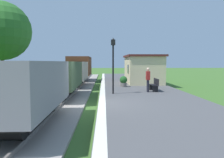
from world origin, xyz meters
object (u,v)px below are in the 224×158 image
object	(u,v)px
potted_planter	(123,81)
lamp_post_near	(113,55)
bench_down_platform	(134,75)
freight_train	(68,73)
station_hut	(143,69)
bench_near_hut	(155,85)
person_waiting	(148,79)
tree_trackside_far	(1,31)

from	to	relation	value
potted_planter	lamp_post_near	world-z (taller)	lamp_post_near
bench_down_platform	freight_train	bearing A→B (deg)	-123.93
freight_train	station_hut	xyz separation A→B (m)	(6.80, 4.38, 0.17)
freight_train	station_hut	world-z (taller)	station_hut
bench_near_hut	potted_planter	world-z (taller)	potted_planter
bench_down_platform	potted_planter	distance (m)	9.08
person_waiting	potted_planter	bearing A→B (deg)	-67.43
station_hut	tree_trackside_far	size ratio (longest dim) A/B	0.80
lamp_post_near	bench_down_platform	bearing A→B (deg)	76.82
freight_train	potted_planter	xyz separation A→B (m)	(4.56, 0.92, -0.76)
tree_trackside_far	bench_near_hut	bearing A→B (deg)	-13.16
potted_planter	bench_down_platform	bearing A→B (deg)	77.18
person_waiting	lamp_post_near	world-z (taller)	lamp_post_near
bench_down_platform	lamp_post_near	xyz separation A→B (m)	(-3.07, -13.09, 2.08)
freight_train	bench_down_platform	distance (m)	11.80
bench_down_platform	person_waiting	world-z (taller)	person_waiting
freight_train	bench_near_hut	xyz separation A→B (m)	(6.57, -2.02, -0.76)
bench_down_platform	lamp_post_near	distance (m)	13.61
bench_near_hut	tree_trackside_far	bearing A→B (deg)	166.84
bench_down_platform	potted_planter	world-z (taller)	potted_planter
bench_near_hut	tree_trackside_far	world-z (taller)	tree_trackside_far
lamp_post_near	potted_planter	bearing A→B (deg)	76.07
freight_train	bench_down_platform	bearing A→B (deg)	56.07
station_hut	potted_planter	distance (m)	4.23
bench_near_hut	person_waiting	size ratio (longest dim) A/B	0.88
freight_train	person_waiting	bearing A→B (deg)	-23.08
station_hut	bench_near_hut	xyz separation A→B (m)	(-0.23, -6.40, -0.93)
person_waiting	lamp_post_near	size ratio (longest dim) A/B	0.46
bench_down_platform	station_hut	bearing A→B (deg)	-87.57
potted_planter	tree_trackside_far	world-z (taller)	tree_trackside_far
person_waiting	tree_trackside_far	size ratio (longest dim) A/B	0.23
person_waiting	potted_planter	size ratio (longest dim) A/B	1.87
freight_train	bench_near_hut	size ratio (longest dim) A/B	17.33
person_waiting	bench_near_hut	bearing A→B (deg)	-138.11
bench_near_hut	person_waiting	xyz separation A→B (m)	(-0.59, -0.53, 0.46)
freight_train	lamp_post_near	bearing A→B (deg)	-43.52
bench_down_platform	person_waiting	size ratio (longest dim) A/B	0.88
person_waiting	tree_trackside_far	bearing A→B (deg)	-16.02
person_waiting	tree_trackside_far	xyz separation A→B (m)	(-11.45, 3.34, 3.70)
bench_near_hut	station_hut	bearing A→B (deg)	87.96
tree_trackside_far	lamp_post_near	bearing A→B (deg)	-24.67
station_hut	bench_down_platform	world-z (taller)	station_hut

